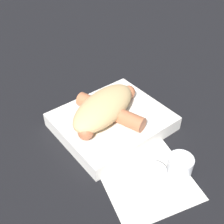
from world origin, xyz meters
TOP-DOWN VIEW (x-y plane):
  - ground_plane at (0.00, 0.00)m, footprint 3.00×3.00m
  - food_tray at (0.00, 0.00)m, footprint 0.21×0.18m
  - bread_roll at (0.01, -0.01)m, footprint 0.18×0.12m
  - sausage at (0.01, -0.00)m, footprint 0.17×0.15m
  - pickled_veggies at (-0.04, -0.04)m, footprint 0.07×0.05m
  - napkin at (0.03, 0.14)m, footprint 0.18×0.18m
  - condiment_cup_near at (0.03, 0.15)m, footprint 0.04×0.04m
  - condiment_cup_far at (-0.02, 0.16)m, footprint 0.04×0.04m

SIDE VIEW (x-z plane):
  - ground_plane at x=0.00m, z-range 0.00..0.00m
  - napkin at x=0.03m, z-range 0.00..0.00m
  - condiment_cup_near at x=0.03m, z-range 0.00..0.03m
  - condiment_cup_far at x=-0.02m, z-range 0.00..0.03m
  - food_tray at x=0.00m, z-range 0.00..0.03m
  - pickled_veggies at x=-0.04m, z-range 0.03..0.04m
  - sausage at x=0.01m, z-range 0.03..0.06m
  - bread_roll at x=0.01m, z-range 0.03..0.07m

